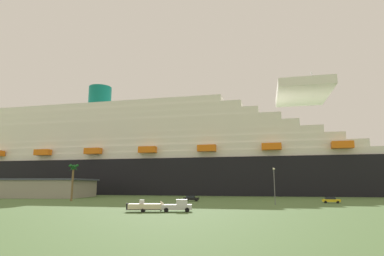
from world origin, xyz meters
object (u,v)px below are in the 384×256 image
object	(u,v)px
palm_tree	(73,172)
street_lamp	(274,181)
cruise_ship	(156,157)
pickup_truck	(178,206)
small_boat_on_trailer	(149,206)
parked_car_yellow_taxi	(331,200)
parked_car_black_coupe	(191,198)

from	to	relation	value
palm_tree	street_lamp	bearing A→B (deg)	-9.90
cruise_ship	palm_tree	world-z (taller)	cruise_ship
cruise_ship	pickup_truck	bearing A→B (deg)	-73.83
small_boat_on_trailer	parked_car_yellow_taxi	bearing A→B (deg)	38.45
palm_tree	cruise_ship	bearing A→B (deg)	81.88
parked_car_yellow_taxi	parked_car_black_coupe	bearing A→B (deg)	172.37
palm_tree	street_lamp	world-z (taller)	palm_tree
small_boat_on_trailer	street_lamp	world-z (taller)	street_lamp
palm_tree	parked_car_black_coupe	bearing A→B (deg)	5.90
small_boat_on_trailer	street_lamp	bearing A→B (deg)	43.08
palm_tree	street_lamp	distance (m)	58.92
palm_tree	parked_car_yellow_taxi	bearing A→B (deg)	-1.10
parked_car_black_coupe	street_lamp	bearing A→B (deg)	-31.53
small_boat_on_trailer	parked_car_black_coupe	xyz separation A→B (m)	(2.66, 37.28, -0.13)
small_boat_on_trailer	street_lamp	size ratio (longest dim) A/B	0.93
pickup_truck	parked_car_yellow_taxi	bearing A→B (deg)	41.40
parked_car_yellow_taxi	parked_car_black_coupe	xyz separation A→B (m)	(-37.91, 5.08, -0.00)
palm_tree	parked_car_black_coupe	size ratio (longest dim) A/B	2.43
palm_tree	parked_car_black_coupe	xyz separation A→B (m)	(35.51, 3.67, -7.69)
street_lamp	parked_car_yellow_taxi	distance (m)	18.39
palm_tree	parked_car_black_coupe	distance (m)	36.52
parked_car_black_coupe	small_boat_on_trailer	bearing A→B (deg)	-94.08
cruise_ship	small_boat_on_trailer	size ratio (longest dim) A/B	33.62
small_boat_on_trailer	parked_car_black_coupe	distance (m)	37.38
small_boat_on_trailer	parked_car_black_coupe	size ratio (longest dim) A/B	1.83
cruise_ship	pickup_truck	world-z (taller)	cruise_ship
pickup_truck	palm_tree	xyz separation A→B (m)	(-37.91, 32.72, 7.48)
small_boat_on_trailer	palm_tree	distance (m)	47.61
pickup_truck	small_boat_on_trailer	distance (m)	5.13
cruise_ship	parked_car_yellow_taxi	size ratio (longest dim) A/B	59.17
parked_car_black_coupe	palm_tree	bearing A→B (deg)	-174.10
small_boat_on_trailer	palm_tree	xyz separation A→B (m)	(-32.85, 33.62, 7.57)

